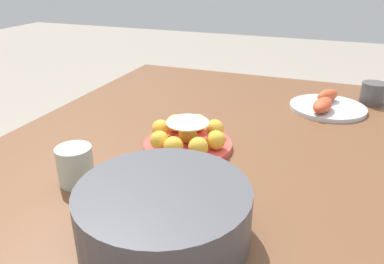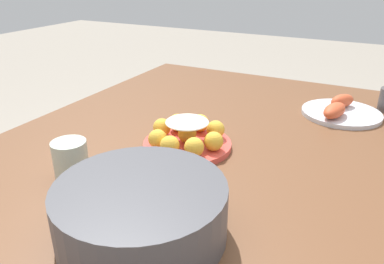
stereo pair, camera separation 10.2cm
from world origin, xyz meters
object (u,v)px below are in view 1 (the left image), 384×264
Objects in this scene: cake_plate at (187,137)px; cup_near at (75,165)px; seafood_platter at (327,105)px; cup_far at (373,93)px; dining_table at (196,167)px; serving_bowl at (164,212)px.

cup_near is at bearing -34.09° from cake_plate.
cup_far is at bearing 130.46° from seafood_platter.
cake_plate is (0.04, -0.01, 0.11)m from dining_table.
cup_far is at bearing 141.07° from cup_near.
seafood_platter is (-0.40, 0.33, 0.10)m from dining_table.
serving_bowl reaches higher than dining_table.
cup_far is (-0.53, 0.48, 0.12)m from dining_table.
cup_near is at bearing -38.93° from cup_far.
dining_table is 4.80× the size of serving_bowl.
seafood_platter is at bearing 162.68° from serving_bowl.
seafood_platter is (-0.79, 0.25, -0.04)m from serving_bowl.
cake_plate is 2.72× the size of cup_near.
cup_near reaches higher than dining_table.
seafood_platter is 2.89× the size of cup_near.
serving_bowl is at bearing 14.78° from cake_plate.
cake_plate reaches higher than cup_far.
serving_bowl reaches higher than cake_plate.
dining_table is 17.97× the size of cup_far.
cup_near reaches higher than cake_plate.
dining_table is 0.37m from cup_near.
dining_table is at bearing -42.25° from cup_far.
serving_bowl is 1.00m from cup_far.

